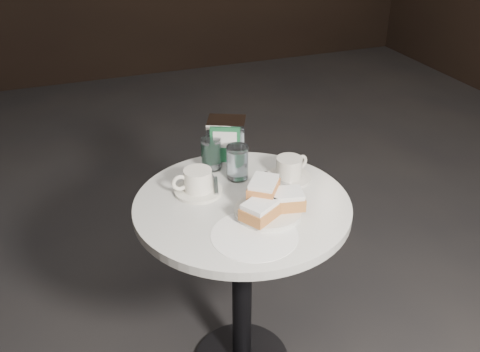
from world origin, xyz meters
name	(u,v)px	position (x,y,z in m)	size (l,w,h in m)	color
cafe_table	(242,251)	(0.00, 0.00, 0.55)	(0.70, 0.70, 0.74)	black
sugar_spill	(254,235)	(-0.03, -0.18, 0.75)	(0.26, 0.26, 0.00)	white
beignet_plate	(269,203)	(0.06, -0.09, 0.78)	(0.25, 0.25, 0.10)	silver
coffee_cup_left	(197,183)	(-0.12, 0.11, 0.78)	(0.17, 0.16, 0.08)	silver
coffee_cup_right	(289,170)	(0.20, 0.08, 0.78)	(0.19, 0.19, 0.08)	silver
water_glass_left	(211,154)	(-0.02, 0.25, 0.80)	(0.08, 0.08, 0.11)	white
water_glass_right	(237,163)	(0.04, 0.15, 0.80)	(0.09, 0.09, 0.12)	white
napkin_dispenser	(227,140)	(0.05, 0.30, 0.82)	(0.17, 0.15, 0.16)	white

